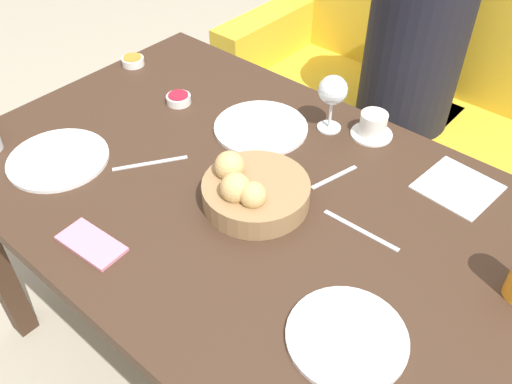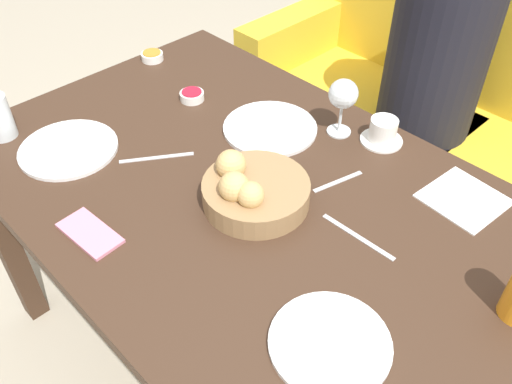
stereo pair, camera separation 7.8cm
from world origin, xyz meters
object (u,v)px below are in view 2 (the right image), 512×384
object	(u,v)px
wine_glass	(343,96)
spoon_coffee	(338,182)
couch	(462,147)
coffee_cup	(383,132)
jam_bowl_honey	(152,56)
seated_person	(424,111)
knife_silver	(358,237)
plate_near_left	(69,149)
napkin	(464,199)
plate_near_right	(330,343)
cell_phone	(90,233)
fork_silver	(157,158)
plate_far_center	(270,128)
jam_bowl_berry	(192,96)
bread_basket	(252,190)

from	to	relation	value
wine_glass	spoon_coffee	xyz separation A→B (m)	(0.13, -0.16, -0.11)
couch	wine_glass	world-z (taller)	wine_glass
coffee_cup	jam_bowl_honey	size ratio (longest dim) A/B	1.58
seated_person	jam_bowl_honey	bearing A→B (deg)	-129.29
coffee_cup	knife_silver	size ratio (longest dim) A/B	0.59
seated_person	knife_silver	world-z (taller)	seated_person
plate_near_left	napkin	world-z (taller)	plate_near_left
plate_near_right	cell_phone	world-z (taller)	plate_near_right
plate_near_right	fork_silver	world-z (taller)	plate_near_right
plate_far_center	cell_phone	xyz separation A→B (m)	(0.00, -0.55, -0.00)
knife_silver	cell_phone	world-z (taller)	cell_phone
couch	jam_bowl_berry	xyz separation A→B (m)	(-0.44, -0.94, 0.44)
plate_near_left	fork_silver	size ratio (longest dim) A/B	1.54
plate_far_center	fork_silver	distance (m)	0.31
coffee_cup	cell_phone	world-z (taller)	coffee_cup
coffee_cup	jam_bowl_berry	bearing A→B (deg)	-155.51
couch	plate_far_center	size ratio (longest dim) A/B	6.87
knife_silver	plate_near_right	bearing A→B (deg)	-62.37
napkin	cell_phone	world-z (taller)	cell_phone
plate_near_left	cell_phone	world-z (taller)	plate_near_left
bread_basket	plate_near_right	xyz separation A→B (m)	(0.36, -0.16, -0.03)
jam_bowl_berry	jam_bowl_honey	world-z (taller)	same
plate_far_center	fork_silver	xyz separation A→B (m)	(-0.11, -0.29, -0.00)
plate_near_right	spoon_coffee	size ratio (longest dim) A/B	1.60
plate_far_center	fork_silver	bearing A→B (deg)	-110.97
seated_person	jam_bowl_honey	xyz separation A→B (m)	(-0.59, -0.73, 0.26)
bread_basket	plate_near_left	size ratio (longest dim) A/B	0.98
bread_basket	plate_far_center	size ratio (longest dim) A/B	0.97
seated_person	bread_basket	size ratio (longest dim) A/B	4.86
coffee_cup	spoon_coffee	bearing A→B (deg)	-82.96
jam_bowl_berry	couch	bearing A→B (deg)	64.78
fork_silver	napkin	bearing A→B (deg)	34.01
wine_glass	napkin	bearing A→B (deg)	0.22
jam_bowl_honey	spoon_coffee	distance (m)	0.79
plate_far_center	jam_bowl_honey	distance (m)	0.53
couch	fork_silver	bearing A→B (deg)	-104.03
seated_person	cell_phone	world-z (taller)	seated_person
jam_bowl_berry	seated_person	bearing A→B (deg)	67.49
fork_silver	coffee_cup	bearing A→B (deg)	52.92
jam_bowl_honey	napkin	world-z (taller)	jam_bowl_honey
seated_person	coffee_cup	bearing A→B (deg)	-72.82
jam_bowl_berry	cell_phone	xyz separation A→B (m)	(0.26, -0.49, -0.01)
plate_near_right	plate_far_center	size ratio (longest dim) A/B	0.88
couch	cell_phone	distance (m)	1.50
plate_near_right	plate_near_left	bearing A→B (deg)	-176.91
plate_near_left	coffee_cup	world-z (taller)	coffee_cup
coffee_cup	jam_bowl_berry	size ratio (longest dim) A/B	1.58
seated_person	spoon_coffee	xyz separation A→B (m)	(0.20, -0.76, 0.25)
fork_silver	couch	bearing A→B (deg)	75.97
plate_near_right	fork_silver	size ratio (longest dim) A/B	1.37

